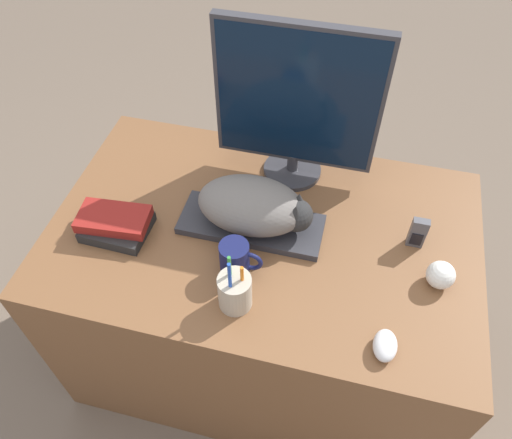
# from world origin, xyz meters

# --- Properties ---
(desk) EXTENTS (1.25, 0.79, 0.73)m
(desk) POSITION_xyz_m (0.00, 0.40, 0.37)
(desk) COLOR brown
(desk) RESTS_ON ground_plane
(keyboard) EXTENTS (0.42, 0.16, 0.02)m
(keyboard) POSITION_xyz_m (-0.04, 0.40, 0.75)
(keyboard) COLOR #2D2D33
(keyboard) RESTS_ON desk
(cat) EXTENTS (0.33, 0.19, 0.14)m
(cat) POSITION_xyz_m (-0.03, 0.40, 0.83)
(cat) COLOR #66605B
(cat) RESTS_ON keyboard
(monitor) EXTENTS (0.48, 0.18, 0.51)m
(monitor) POSITION_xyz_m (0.03, 0.65, 1.00)
(monitor) COLOR #333338
(monitor) RESTS_ON desk
(computer_mouse) EXTENTS (0.06, 0.09, 0.04)m
(computer_mouse) POSITION_xyz_m (0.37, 0.10, 0.76)
(computer_mouse) COLOR silver
(computer_mouse) RESTS_ON desk
(coffee_mug) EXTENTS (0.12, 0.08, 0.10)m
(coffee_mug) POSITION_xyz_m (-0.04, 0.24, 0.79)
(coffee_mug) COLOR #141947
(coffee_mug) RESTS_ON desk
(pen_cup) EXTENTS (0.09, 0.09, 0.20)m
(pen_cup) POSITION_xyz_m (-0.01, 0.14, 0.79)
(pen_cup) COLOR #B2A893
(pen_cup) RESTS_ON desk
(baseball) EXTENTS (0.08, 0.08, 0.08)m
(baseball) POSITION_xyz_m (0.50, 0.33, 0.77)
(baseball) COLOR silver
(baseball) RESTS_ON desk
(phone) EXTENTS (0.05, 0.03, 0.10)m
(phone) POSITION_xyz_m (0.43, 0.45, 0.78)
(phone) COLOR #4C4C51
(phone) RESTS_ON desk
(book_stack) EXTENTS (0.21, 0.15, 0.07)m
(book_stack) POSITION_xyz_m (-0.41, 0.29, 0.77)
(book_stack) COLOR black
(book_stack) RESTS_ON desk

